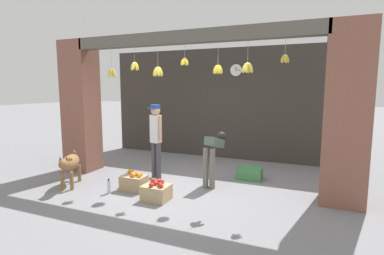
# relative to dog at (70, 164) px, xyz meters

# --- Properties ---
(ground_plane) EXTENTS (60.00, 60.00, 0.00)m
(ground_plane) POSITION_rel_dog_xyz_m (2.13, 0.80, -0.46)
(ground_plane) COLOR gray
(shop_back_wall) EXTENTS (6.91, 0.12, 3.03)m
(shop_back_wall) POSITION_rel_dog_xyz_m (2.13, 3.61, 1.05)
(shop_back_wall) COLOR #38332D
(shop_back_wall) RESTS_ON ground_plane
(shop_pillar_left) EXTENTS (0.70, 0.60, 3.03)m
(shop_pillar_left) POSITION_rel_dog_xyz_m (-0.67, 1.10, 1.05)
(shop_pillar_left) COLOR brown
(shop_pillar_left) RESTS_ON ground_plane
(shop_pillar_right) EXTENTS (0.70, 0.60, 3.03)m
(shop_pillar_right) POSITION_rel_dog_xyz_m (4.94, 1.10, 1.05)
(shop_pillar_right) COLOR brown
(shop_pillar_right) RESTS_ON ground_plane
(storefront_awning) EXTENTS (5.01, 0.29, 0.86)m
(storefront_awning) POSITION_rel_dog_xyz_m (2.12, 0.92, 2.39)
(storefront_awning) COLOR #5B564C
(dog) EXTENTS (0.63, 0.96, 0.69)m
(dog) POSITION_rel_dog_xyz_m (0.00, 0.00, 0.00)
(dog) COLOR olive
(dog) RESTS_ON ground_plane
(shopkeeper) EXTENTS (0.33, 0.29, 1.60)m
(shopkeeper) POSITION_rel_dog_xyz_m (1.31, 1.16, 0.47)
(shopkeeper) COLOR #424247
(shopkeeper) RESTS_ON ground_plane
(worker_stooping) EXTENTS (0.27, 0.80, 1.04)m
(worker_stooping) POSITION_rel_dog_xyz_m (2.61, 1.18, 0.23)
(worker_stooping) COLOR #6B665B
(worker_stooping) RESTS_ON ground_plane
(fruit_crate_oranges) EXTENTS (0.47, 0.34, 0.36)m
(fruit_crate_oranges) POSITION_rel_dog_xyz_m (1.30, 0.30, -0.31)
(fruit_crate_oranges) COLOR tan
(fruit_crate_oranges) RESTS_ON ground_plane
(fruit_crate_apples) EXTENTS (0.45, 0.39, 0.35)m
(fruit_crate_apples) POSITION_rel_dog_xyz_m (1.96, 0.02, -0.32)
(fruit_crate_apples) COLOR tan
(fruit_crate_apples) RESTS_ON ground_plane
(produce_box_green) EXTENTS (0.51, 0.36, 0.26)m
(produce_box_green) POSITION_rel_dog_xyz_m (3.21, 1.87, -0.34)
(produce_box_green) COLOR #42844C
(produce_box_green) RESTS_ON ground_plane
(water_bottle) EXTENTS (0.06, 0.06, 0.28)m
(water_bottle) POSITION_rel_dog_xyz_m (0.97, -0.04, -0.34)
(water_bottle) COLOR silver
(water_bottle) RESTS_ON ground_plane
(wall_clock) EXTENTS (0.33, 0.03, 0.33)m
(wall_clock) POSITION_rel_dog_xyz_m (2.43, 3.53, 1.96)
(wall_clock) COLOR black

